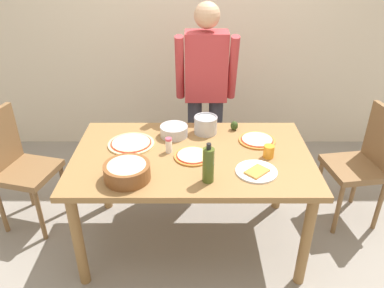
% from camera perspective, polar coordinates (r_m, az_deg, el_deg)
% --- Properties ---
extents(ground, '(8.00, 8.00, 0.00)m').
position_cam_1_polar(ground, '(3.00, -0.00, -14.10)').
color(ground, gray).
extents(wall_back, '(5.60, 0.10, 2.60)m').
position_cam_1_polar(wall_back, '(3.86, 0.05, 17.89)').
color(wall_back, beige).
rests_on(wall_back, ground).
extents(dining_table, '(1.60, 0.96, 0.76)m').
position_cam_1_polar(dining_table, '(2.59, -0.00, -3.27)').
color(dining_table, olive).
rests_on(dining_table, ground).
extents(person_cook, '(0.49, 0.25, 1.62)m').
position_cam_1_polar(person_cook, '(3.15, 2.12, 8.37)').
color(person_cook, '#2D2D38').
rests_on(person_cook, ground).
extents(chair_wooden_left, '(0.49, 0.49, 0.95)m').
position_cam_1_polar(chair_wooden_left, '(3.15, -24.82, -2.63)').
color(chair_wooden_left, brown).
rests_on(chair_wooden_left, ground).
extents(chair_wooden_right, '(0.46, 0.46, 0.95)m').
position_cam_1_polar(chair_wooden_right, '(3.18, 24.59, -2.24)').
color(chair_wooden_right, brown).
rests_on(chair_wooden_right, ground).
extents(pizza_raw_on_board, '(0.32, 0.32, 0.02)m').
position_cam_1_polar(pizza_raw_on_board, '(2.68, -9.16, 0.09)').
color(pizza_raw_on_board, beige).
rests_on(pizza_raw_on_board, dining_table).
extents(pizza_cooked_on_tray, '(0.26, 0.26, 0.02)m').
position_cam_1_polar(pizza_cooked_on_tray, '(2.73, 9.79, 0.58)').
color(pizza_cooked_on_tray, '#C67A33').
rests_on(pizza_cooked_on_tray, dining_table).
extents(pizza_second_cooked, '(0.25, 0.25, 0.02)m').
position_cam_1_polar(pizza_second_cooked, '(2.50, 0.12, -1.80)').
color(pizza_second_cooked, '#C67A33').
rests_on(pizza_second_cooked, dining_table).
extents(plate_with_slice, '(0.26, 0.26, 0.02)m').
position_cam_1_polar(plate_with_slice, '(2.38, 9.68, -4.10)').
color(plate_with_slice, white).
rests_on(plate_with_slice, dining_table).
extents(popcorn_bowl, '(0.28, 0.28, 0.11)m').
position_cam_1_polar(popcorn_bowl, '(2.29, -9.80, -3.90)').
color(popcorn_bowl, brown).
rests_on(popcorn_bowl, dining_table).
extents(mixing_bowl_steel, '(0.20, 0.20, 0.08)m').
position_cam_1_polar(mixing_bowl_steel, '(2.75, -2.72, 1.98)').
color(mixing_bowl_steel, '#B7B7BC').
rests_on(mixing_bowl_steel, dining_table).
extents(olive_oil_bottle, '(0.07, 0.07, 0.26)m').
position_cam_1_polar(olive_oil_bottle, '(2.22, 2.46, -3.16)').
color(olive_oil_bottle, '#47561E').
rests_on(olive_oil_bottle, dining_table).
extents(steel_pot, '(0.17, 0.17, 0.13)m').
position_cam_1_polar(steel_pot, '(2.79, 2.08, 2.94)').
color(steel_pot, '#B7B7BC').
rests_on(steel_pot, dining_table).
extents(cup_orange, '(0.07, 0.07, 0.08)m').
position_cam_1_polar(cup_orange, '(2.54, 11.50, -1.13)').
color(cup_orange, orange).
rests_on(cup_orange, dining_table).
extents(salt_shaker, '(0.04, 0.04, 0.11)m').
position_cam_1_polar(salt_shaker, '(2.54, -3.53, -0.18)').
color(salt_shaker, white).
rests_on(salt_shaker, dining_table).
extents(avocado, '(0.06, 0.06, 0.07)m').
position_cam_1_polar(avocado, '(2.86, 6.40, 2.76)').
color(avocado, '#2D4219').
rests_on(avocado, dining_table).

